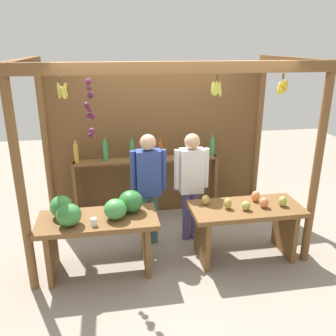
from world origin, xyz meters
The scene contains 7 objects.
ground_plane centered at (0.00, 0.00, 0.00)m, with size 12.00×12.00×0.00m, color gray.
market_stall centered at (0.00, 0.43, 1.42)m, with size 3.48×1.84×2.50m.
fruit_counter_left centered at (-0.93, -0.64, 0.67)m, with size 1.41×0.64×0.99m.
fruit_counter_right centered at (0.93, -0.65, 0.55)m, with size 1.41×0.64×0.86m.
bottle_shelf_unit centered at (-0.20, 0.65, 0.80)m, with size 2.23×0.22×1.35m.
vendor_man centered at (-0.25, -0.11, 0.94)m, with size 0.48×0.21×1.57m.
vendor_woman centered at (0.34, -0.09, 0.92)m, with size 0.48×0.21×1.55m.
Camera 1 is at (-0.73, -4.49, 2.67)m, focal length 37.94 mm.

